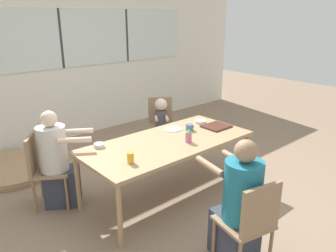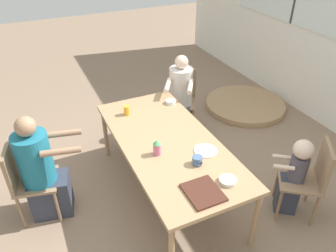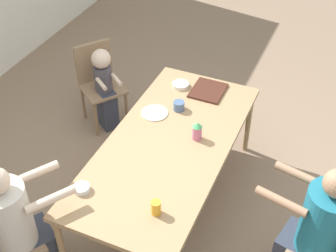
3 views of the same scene
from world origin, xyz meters
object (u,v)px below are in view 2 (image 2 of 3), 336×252
person_man_blue_shirt (180,100)px  folded_table_stack (245,105)px  bowl_white_shallow (228,181)px  person_woman_green_shirt (42,173)px  person_toddler (294,177)px  chair_for_toddler (311,175)px  coffee_mug (197,160)px  juice_glass (127,110)px  bowl_cereal (170,102)px  chair_for_man_blue_shirt (182,94)px  sippy_cup (157,147)px  chair_for_woman_green_shirt (25,176)px

person_man_blue_shirt → folded_table_stack: person_man_blue_shirt is taller
person_man_blue_shirt → bowl_white_shallow: bearing=108.2°
person_woman_green_shirt → person_toddler: (1.03, 2.24, -0.07)m
chair_for_toddler → coffee_mug: chair_for_toddler is taller
person_toddler → juice_glass: 1.90m
person_woman_green_shirt → folded_table_stack: 3.33m
chair_for_toddler → person_toddler: size_ratio=0.96×
person_toddler → bowl_cereal: person_toddler is taller
chair_for_man_blue_shirt → chair_for_toddler: same height
sippy_cup → coffee_mug: bearing=43.3°
juice_glass → sippy_cup: bearing=1.4°
chair_for_woman_green_shirt → coffee_mug: (0.75, 1.48, 0.24)m
sippy_cup → folded_table_stack: bearing=122.7°
sippy_cup → person_woman_green_shirt: bearing=-112.2°
person_toddler → chair_for_toddler: bearing=-90.0°
chair_for_toddler → bowl_white_shallow: bearing=121.5°
coffee_mug → bowl_white_shallow: (0.32, 0.12, -0.02)m
folded_table_stack → bowl_white_shallow: bearing=-41.2°
sippy_cup → bowl_cereal: 1.00m
juice_glass → bowl_white_shallow: 1.49m
bowl_cereal → person_man_blue_shirt: bearing=138.2°
person_toddler → bowl_white_shallow: person_toddler is taller
sippy_cup → chair_for_toddler: bearing=62.3°
chair_for_man_blue_shirt → folded_table_stack: 1.26m
chair_for_woman_green_shirt → juice_glass: (-0.36, 1.18, 0.25)m
person_man_blue_shirt → bowl_cereal: 0.53m
person_toddler → folded_table_stack: bearing=11.6°
bowl_cereal → coffee_mug: bearing=-13.3°
chair_for_woman_green_shirt → bowl_cereal: 1.80m
coffee_mug → bowl_cereal: size_ratio=0.88×
chair_for_man_blue_shirt → coffee_mug: 1.79m
coffee_mug → person_man_blue_shirt: bearing=158.5°
chair_for_man_blue_shirt → person_toddler: 1.97m
person_man_blue_shirt → person_toddler: size_ratio=1.26×
person_man_blue_shirt → coffee_mug: bearing=101.3°
chair_for_man_blue_shirt → person_man_blue_shirt: 0.17m
person_woman_green_shirt → bowl_cereal: size_ratio=10.02×
bowl_cereal → folded_table_stack: (-0.52, 1.58, -0.69)m
chair_for_woman_green_shirt → bowl_cereal: size_ratio=7.42×
folded_table_stack → person_toddler: bearing=-25.0°
person_man_blue_shirt → person_toddler: bearing=133.4°
chair_for_toddler → person_man_blue_shirt: bearing=50.2°
sippy_cup → bowl_white_shallow: 0.73m
juice_glass → bowl_white_shallow: (1.43, 0.41, -0.04)m
person_woman_green_shirt → sippy_cup: 1.15m
chair_for_toddler → person_man_blue_shirt: person_man_blue_shirt is taller
chair_for_woman_green_shirt → coffee_mug: chair_for_woman_green_shirt is taller
coffee_mug → juice_glass: (-1.11, -0.29, 0.01)m
person_man_blue_shirt → sippy_cup: 1.51m
chair_for_man_blue_shirt → bowl_white_shallow: chair_for_man_blue_shirt is taller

